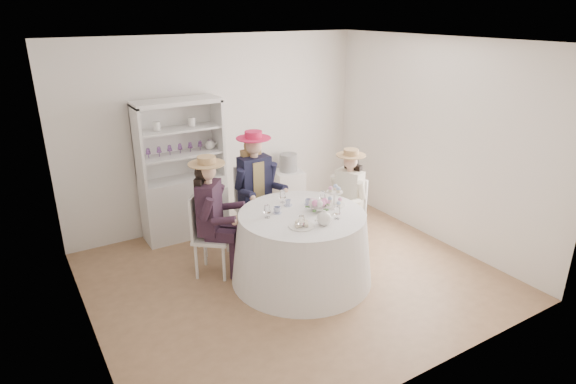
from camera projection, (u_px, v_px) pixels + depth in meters
ground at (292, 276)px, 5.79m from camera, size 4.50×4.50×0.00m
ceiling at (293, 42)px, 4.82m from camera, size 4.50×4.50×0.00m
wall_back at (219, 132)px, 6.90m from camera, size 4.50×0.00×4.50m
wall_front at (430, 239)px, 3.71m from camera, size 4.50×0.00×4.50m
wall_left at (75, 211)px, 4.21m from camera, size 0.00×4.50×4.50m
wall_right at (436, 142)px, 6.40m from camera, size 0.00×4.50×4.50m
tea_table at (302, 247)px, 5.60m from camera, size 1.65×1.65×0.84m
hutch at (183, 189)px, 6.62m from camera, size 1.20×0.59×1.92m
side_table at (288, 191)px, 7.55m from camera, size 0.50×0.50×0.66m
hatbox at (288, 163)px, 7.39m from camera, size 0.32×0.32×0.27m
guest_left at (212, 210)px, 5.57m from camera, size 0.63×0.61×1.47m
guest_mid at (256, 183)px, 6.25m from camera, size 0.56×0.59×1.57m
guest_right at (348, 193)px, 6.27m from camera, size 0.55×0.51×1.35m
spare_chair at (213, 217)px, 6.20m from camera, size 0.40×0.40×0.91m
teacup_a at (277, 210)px, 5.45m from camera, size 0.09×0.09×0.07m
teacup_b at (288, 203)px, 5.66m from camera, size 0.08×0.08×0.06m
teacup_c at (308, 202)px, 5.69m from camera, size 0.10×0.10×0.06m
flower_bowl at (318, 208)px, 5.53m from camera, size 0.21×0.21×0.05m
flower_arrangement at (318, 204)px, 5.48m from camera, size 0.20×0.20×0.08m
table_teapot at (324, 218)px, 5.15m from camera, size 0.22×0.16×0.17m
sandwich_plate at (302, 225)px, 5.12m from camera, size 0.28×0.28×0.06m
cupcake_stand at (334, 198)px, 5.65m from camera, size 0.26×0.26×0.24m
stemware_set at (302, 207)px, 5.42m from camera, size 0.85×0.82×0.15m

